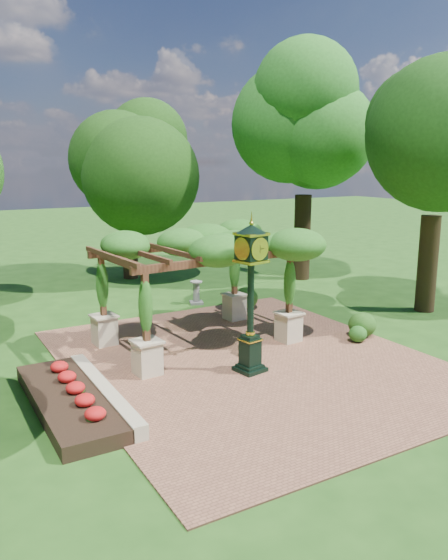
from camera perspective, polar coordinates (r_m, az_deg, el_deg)
ground at (r=15.70m, az=4.63°, el=-9.56°), size 120.00×120.00×0.00m
brick_plaza at (r=16.47m, az=2.64°, el=-8.40°), size 10.00×12.00×0.04m
border_wall at (r=14.17m, az=-12.41°, el=-11.42°), size 0.35×5.00×0.40m
flower_bed at (r=13.97m, az=-16.00°, el=-12.07°), size 1.50×5.00×0.36m
pedestal_clock at (r=14.91m, az=2.83°, el=-0.49°), size 0.97×0.97×4.24m
pergola at (r=17.26m, az=-2.89°, el=3.09°), size 6.22×4.17×3.76m
sundial at (r=22.84m, az=-2.92°, el=-1.46°), size 0.68×0.68×0.97m
shrub_front at (r=18.47m, az=13.81°, el=-5.50°), size 0.63×0.63×0.54m
shrub_mid at (r=19.02m, az=14.25°, el=-4.53°), size 1.17×1.17×0.84m
shrub_back at (r=21.92m, az=2.31°, el=-1.90°), size 0.98×0.98×0.87m
tree_north at (r=27.79m, az=-10.13°, el=12.24°), size 5.20×5.20×8.61m
tree_east_far at (r=27.56m, az=8.52°, el=15.63°), size 6.24×6.24×10.92m
tree_east_near at (r=22.59m, az=21.44°, el=13.74°), size 5.07×5.07×9.81m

